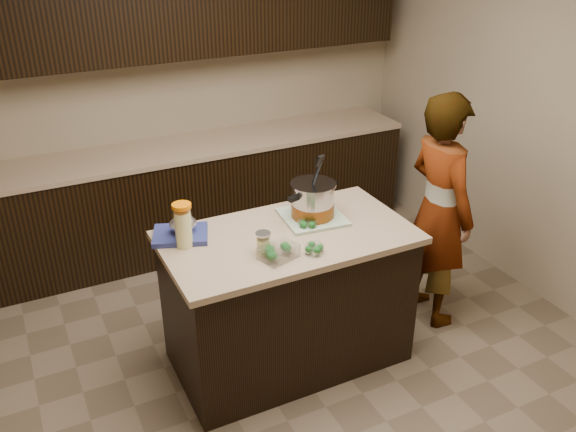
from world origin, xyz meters
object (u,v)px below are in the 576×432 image
(island, at_px, (288,298))
(lemonade_pitcher, at_px, (183,227))
(person, at_px, (439,211))
(stock_pot, at_px, (313,202))

(island, bearing_deg, lemonade_pitcher, 166.91)
(person, bearing_deg, island, 91.29)
(island, distance_m, stock_pot, 0.61)
(island, height_order, person, person)
(stock_pot, xyz_separation_m, lemonade_pitcher, (-0.80, 0.02, 0.01))
(island, relative_size, lemonade_pitcher, 5.67)
(stock_pot, height_order, lemonade_pitcher, stock_pot)
(stock_pot, relative_size, lemonade_pitcher, 1.51)
(island, xyz_separation_m, lemonade_pitcher, (-0.58, 0.13, 0.57))
(stock_pot, relative_size, person, 0.24)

